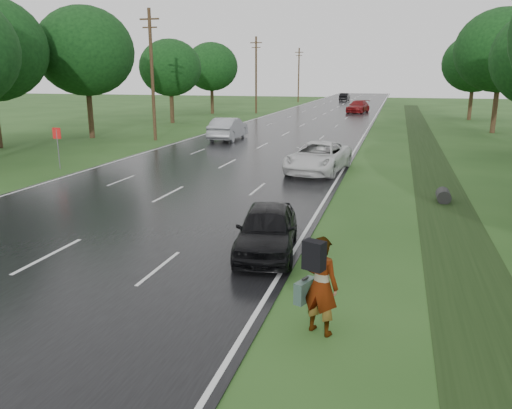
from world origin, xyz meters
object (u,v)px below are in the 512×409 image
at_px(white_pickup, 318,157).
at_px(dark_sedan, 267,229).
at_px(silver_sedan, 228,129).
at_px(road_sign, 57,140).
at_px(pedestrian, 319,284).

relative_size(white_pickup, dark_sedan, 1.37).
bearing_deg(silver_sedan, white_pickup, 126.54).
distance_m(road_sign, dark_sedan, 17.64).
xyz_separation_m(pedestrian, silver_sedan, (-11.74, 28.87, -0.14)).
height_order(dark_sedan, silver_sedan, silver_sedan).
bearing_deg(road_sign, pedestrian, -40.46).
height_order(road_sign, pedestrian, road_sign).
relative_size(road_sign, silver_sedan, 0.43).
distance_m(pedestrian, dark_sedan, 4.76).
distance_m(white_pickup, silver_sedan, 14.79).
bearing_deg(pedestrian, white_pickup, -59.15).
height_order(pedestrian, dark_sedan, pedestrian).
distance_m(road_sign, pedestrian, 21.92).
xyz_separation_m(road_sign, white_pickup, (14.00, 2.97, -0.81)).
bearing_deg(white_pickup, silver_sedan, 134.73).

